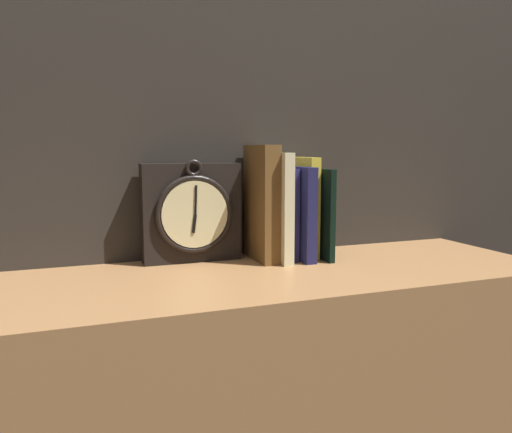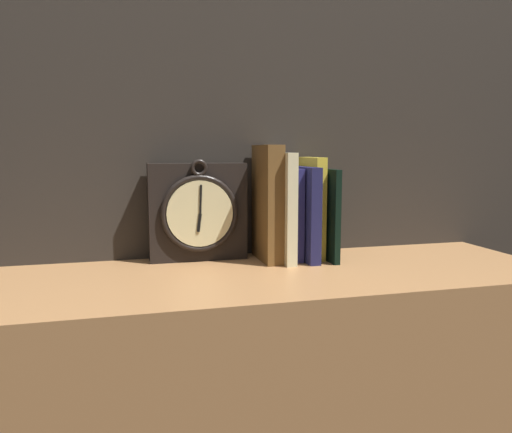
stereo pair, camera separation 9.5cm
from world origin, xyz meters
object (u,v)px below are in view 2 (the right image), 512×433
object	(u,v)px
book_slot2_navy	(290,214)
book_slot4_yellow	(312,208)
book_slot0_brown	(267,203)
clock	(198,212)
book_slot1_cream	(282,207)
book_slot5_black	(324,214)
book_slot3_navy	(304,213)

from	to	relation	value
book_slot2_navy	book_slot4_yellow	distance (m)	0.05
book_slot0_brown	book_slot4_yellow	size ratio (longest dim) A/B	1.12
clock	book_slot0_brown	bearing A→B (deg)	-14.29
book_slot0_brown	book_slot2_navy	xyz separation A→B (m)	(0.05, 0.01, -0.02)
book_slot0_brown	book_slot2_navy	size ratio (longest dim) A/B	1.25
book_slot1_cream	book_slot4_yellow	size ratio (longest dim) A/B	1.05
book_slot0_brown	book_slot5_black	size ratio (longest dim) A/B	1.26
book_slot2_navy	book_slot1_cream	bearing A→B (deg)	-149.28
book_slot0_brown	book_slot5_black	bearing A→B (deg)	-5.24
book_slot0_brown	book_slot3_navy	distance (m)	0.08
clock	book_slot4_yellow	distance (m)	0.25
book_slot0_brown	book_slot1_cream	world-z (taller)	book_slot0_brown
clock	book_slot0_brown	xyz separation A→B (m)	(0.14, -0.04, 0.02)
book_slot2_navy	book_slot4_yellow	xyz separation A→B (m)	(0.05, 0.00, 0.01)
book_slot2_navy	book_slot4_yellow	size ratio (longest dim) A/B	0.89
book_slot1_cream	book_slot2_navy	xyz separation A→B (m)	(0.02, 0.01, -0.02)
clock	book_slot0_brown	world-z (taller)	book_slot0_brown
book_slot1_cream	book_slot4_yellow	xyz separation A→B (m)	(0.07, 0.02, -0.01)
book_slot3_navy	clock	bearing A→B (deg)	168.40
book_slot2_navy	book_slot5_black	distance (m)	0.07
book_slot1_cream	book_slot3_navy	distance (m)	0.05
clock	book_slot5_black	size ratio (longest dim) A/B	1.11
book_slot1_cream	book_slot5_black	xyz separation A→B (m)	(0.10, -0.00, -0.02)
book_slot2_navy	book_slot5_black	world-z (taller)	same
book_slot3_navy	book_slot4_yellow	bearing A→B (deg)	34.11
book_slot5_black	book_slot3_navy	bearing A→B (deg)	177.18
book_slot3_navy	book_slot1_cream	bearing A→B (deg)	179.00
clock	book_slot5_black	distance (m)	0.27
book_slot4_yellow	book_slot2_navy	bearing A→B (deg)	-178.88
clock	book_slot1_cream	world-z (taller)	book_slot1_cream
clock	book_slot3_navy	xyz separation A→B (m)	(0.22, -0.05, -0.00)
book_slot0_brown	book_slot4_yellow	bearing A→B (deg)	3.77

